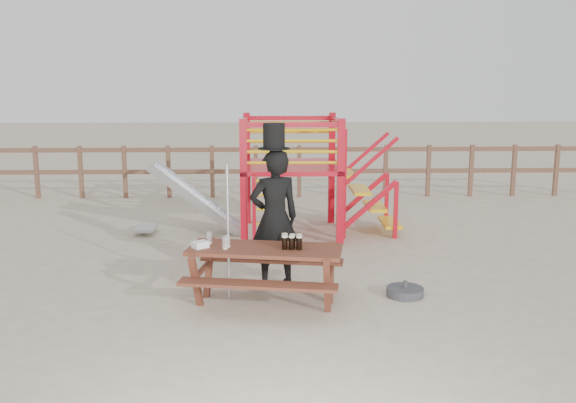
# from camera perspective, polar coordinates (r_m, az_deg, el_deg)

# --- Properties ---
(ground) EXTENTS (60.00, 60.00, 0.00)m
(ground) POSITION_cam_1_polar(r_m,az_deg,el_deg) (8.11, -0.39, -9.01)
(ground) COLOR #C5B499
(ground) RESTS_ON ground
(back_fence) EXTENTS (15.09, 0.09, 1.20)m
(back_fence) POSITION_cam_1_polar(r_m,az_deg,el_deg) (14.75, -0.94, 3.22)
(back_fence) COLOR brown
(back_fence) RESTS_ON ground
(playground_fort) EXTENTS (4.71, 1.84, 2.10)m
(playground_fort) POSITION_cam_1_polar(r_m,az_deg,el_deg) (11.33, -0.13, 2.46)
(playground_fort) COLOR red
(playground_fort) RESTS_ON ground
(picnic_table) EXTENTS (2.05, 1.58, 0.72)m
(picnic_table) POSITION_cam_1_polar(r_m,az_deg,el_deg) (7.95, -2.05, -5.98)
(picnic_table) COLOR brown
(picnic_table) RESTS_ON ground
(man_with_hat) EXTENTS (0.78, 0.63, 2.19)m
(man_with_hat) POSITION_cam_1_polar(r_m,az_deg,el_deg) (8.51, -1.23, -1.16)
(man_with_hat) COLOR black
(man_with_hat) RESTS_ON ground
(metal_pole) EXTENTS (0.04, 0.04, 1.72)m
(metal_pole) POSITION_cam_1_polar(r_m,az_deg,el_deg) (8.08, -5.34, -2.73)
(metal_pole) COLOR #B2B2B7
(metal_pole) RESTS_ON ground
(parasol_base) EXTENTS (0.48, 0.48, 0.20)m
(parasol_base) POSITION_cam_1_polar(r_m,az_deg,el_deg) (8.48, 10.36, -7.89)
(parasol_base) COLOR #37373C
(parasol_base) RESTS_ON ground
(paper_bag) EXTENTS (0.23, 0.22, 0.08)m
(paper_bag) POSITION_cam_1_polar(r_m,az_deg,el_deg) (7.92, -7.80, -3.82)
(paper_bag) COLOR white
(paper_bag) RESTS_ON picnic_table
(stout_pints) EXTENTS (0.25, 0.19, 0.17)m
(stout_pints) POSITION_cam_1_polar(r_m,az_deg,el_deg) (7.81, 0.36, -3.58)
(stout_pints) COLOR black
(stout_pints) RESTS_ON picnic_table
(empty_glasses) EXTENTS (0.31, 0.31, 0.15)m
(empty_glasses) POSITION_cam_1_polar(r_m,az_deg,el_deg) (7.94, -6.03, -3.53)
(empty_glasses) COLOR silver
(empty_glasses) RESTS_ON picnic_table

